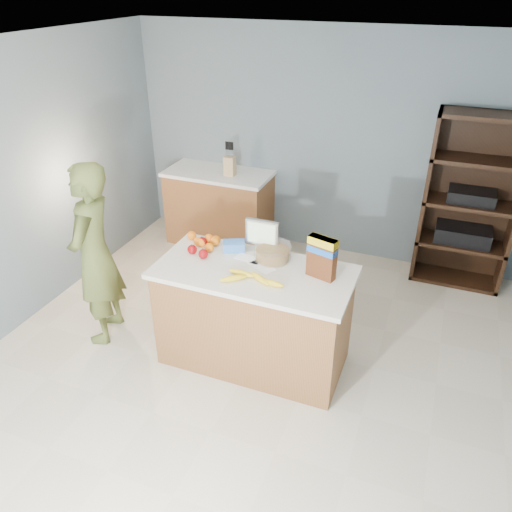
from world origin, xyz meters
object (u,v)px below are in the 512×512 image
(tv, at_px, (262,234))
(counter_peninsula, at_px, (254,320))
(person, at_px, (95,255))
(shelving_unit, at_px, (469,205))
(cereal_box, at_px, (322,255))

(tv, bearing_deg, counter_peninsula, -81.14)
(counter_peninsula, bearing_deg, person, -173.59)
(counter_peninsula, bearing_deg, shelving_unit, 52.89)
(tv, distance_m, cereal_box, 0.60)
(counter_peninsula, xyz_separation_m, person, (-1.40, -0.16, 0.41))
(counter_peninsula, bearing_deg, cereal_box, 10.50)
(shelving_unit, height_order, person, shelving_unit)
(person, height_order, tv, person)
(shelving_unit, xyz_separation_m, tv, (-1.60, -1.74, 0.19))
(counter_peninsula, height_order, tv, tv)
(person, relative_size, tv, 5.85)
(tv, relative_size, cereal_box, 0.84)
(person, bearing_deg, counter_peninsula, 81.40)
(person, bearing_deg, cereal_box, 82.50)
(counter_peninsula, relative_size, shelving_unit, 0.87)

